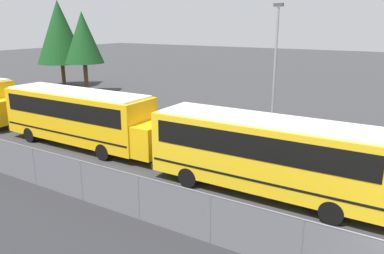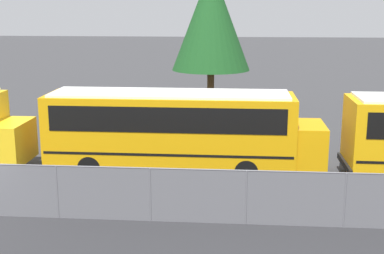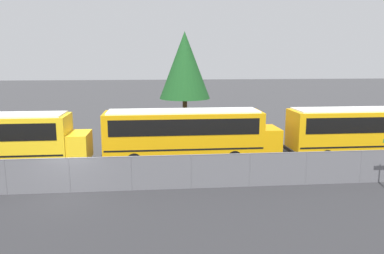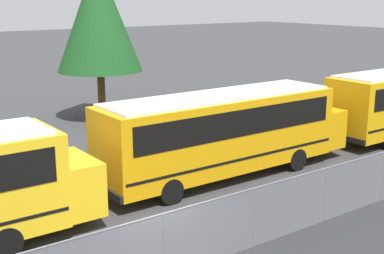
% 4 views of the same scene
% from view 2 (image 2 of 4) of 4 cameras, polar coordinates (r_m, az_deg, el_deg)
% --- Properties ---
extents(school_bus_3, '(11.38, 2.61, 3.35)m').
position_cam_2_polar(school_bus_3, '(21.86, -1.70, 0.15)').
color(school_bus_3, orange).
rests_on(school_bus_3, ground_plane).
extents(tree_1, '(4.85, 4.85, 9.11)m').
position_cam_2_polar(tree_1, '(33.48, 2.06, 11.45)').
color(tree_1, '#51381E').
rests_on(tree_1, ground_plane).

